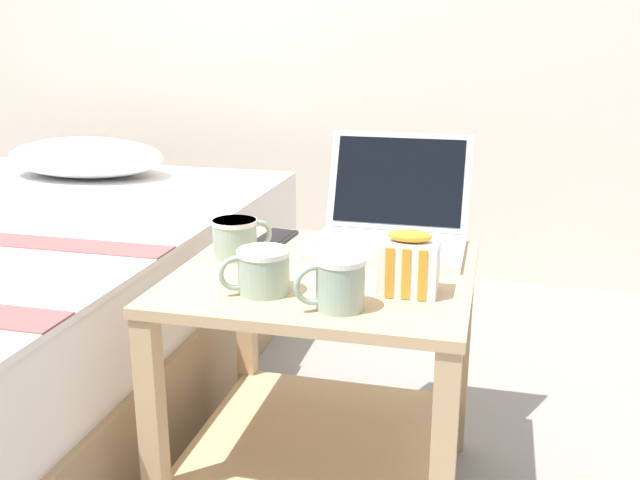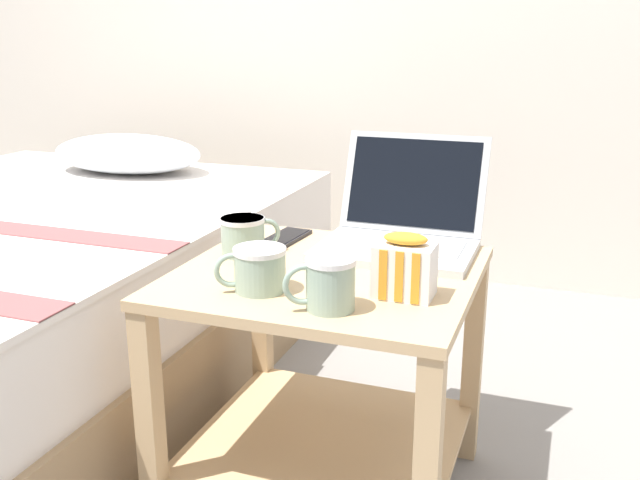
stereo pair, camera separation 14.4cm
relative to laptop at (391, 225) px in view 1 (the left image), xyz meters
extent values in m
ellipsoid|color=silver|center=(-1.23, 0.69, -0.01)|extent=(0.59, 0.36, 0.14)
cube|color=tan|center=(-0.11, -0.22, -0.06)|extent=(0.62, 0.59, 0.02)
cube|color=tan|center=(-0.11, -0.22, -0.46)|extent=(0.58, 0.55, 0.02)
cube|color=tan|center=(-0.39, -0.49, -0.33)|extent=(0.04, 0.04, 0.52)
cube|color=tan|center=(-0.39, 0.05, -0.33)|extent=(0.04, 0.04, 0.52)
cube|color=tan|center=(0.18, 0.05, -0.33)|extent=(0.04, 0.04, 0.52)
cube|color=#B7BABC|center=(0.00, -0.06, -0.04)|extent=(0.35, 0.25, 0.02)
cube|color=silver|center=(0.00, -0.04, -0.03)|extent=(0.29, 0.14, 0.00)
cube|color=silver|center=(0.00, -0.12, -0.03)|extent=(0.10, 0.05, 0.00)
cube|color=#B7BABC|center=(0.00, 0.11, 0.08)|extent=(0.35, 0.10, 0.23)
cube|color=black|center=(0.00, 0.11, 0.08)|extent=(0.31, 0.08, 0.20)
cube|color=blue|center=(-0.06, 0.13, 0.10)|extent=(0.04, 0.01, 0.03)
cube|color=orange|center=(-0.03, 0.11, 0.05)|extent=(0.03, 0.02, 0.04)
cylinder|color=#8CA593|center=(-0.03, -0.42, 0.00)|extent=(0.09, 0.09, 0.10)
cylinder|color=silver|center=(-0.03, -0.42, 0.04)|extent=(0.09, 0.09, 0.01)
cylinder|color=black|center=(-0.03, -0.42, 0.03)|extent=(0.08, 0.08, 0.01)
torus|color=#8CA593|center=(-0.07, -0.44, 0.00)|extent=(0.07, 0.05, 0.08)
cylinder|color=#8CA593|center=(-0.32, -0.17, -0.01)|extent=(0.10, 0.10, 0.09)
cylinder|color=silver|center=(-0.32, -0.17, 0.03)|extent=(0.10, 0.10, 0.01)
cylinder|color=black|center=(-0.32, -0.17, 0.02)|extent=(0.09, 0.09, 0.01)
torus|color=#8CA593|center=(-0.28, -0.14, 0.00)|extent=(0.06, 0.05, 0.07)
cylinder|color=#8CA593|center=(-0.19, -0.37, -0.01)|extent=(0.10, 0.10, 0.09)
cylinder|color=silver|center=(-0.19, -0.37, 0.03)|extent=(0.10, 0.10, 0.01)
cylinder|color=black|center=(-0.19, -0.37, 0.02)|extent=(0.09, 0.09, 0.01)
torus|color=#8CA593|center=(-0.23, -0.40, 0.00)|extent=(0.06, 0.05, 0.07)
cube|color=white|center=(0.08, -0.30, 0.00)|extent=(0.11, 0.08, 0.10)
cube|color=orange|center=(0.05, -0.35, 0.00)|extent=(0.02, 0.00, 0.10)
cube|color=orange|center=(0.08, -0.35, 0.00)|extent=(0.02, 0.00, 0.10)
cube|color=orange|center=(0.11, -0.35, 0.00)|extent=(0.02, 0.00, 0.10)
ellipsoid|color=orange|center=(0.08, -0.30, 0.06)|extent=(0.08, 0.05, 0.02)
cube|color=black|center=(-0.28, -0.03, -0.04)|extent=(0.08, 0.16, 0.01)
cube|color=black|center=(-0.28, -0.03, -0.04)|extent=(0.07, 0.14, 0.00)
camera|label=1|loc=(0.23, -1.60, 0.44)|focal=40.00mm
camera|label=2|loc=(0.37, -1.56, 0.44)|focal=40.00mm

